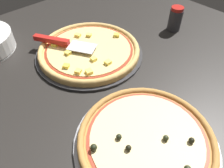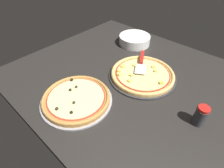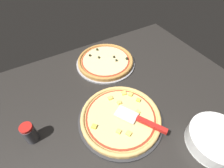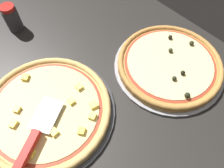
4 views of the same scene
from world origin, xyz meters
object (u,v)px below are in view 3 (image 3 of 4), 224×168
(pizza_front, at_px, (121,117))
(serving_spatula, at_px, (146,122))
(plate_stack, at_px, (216,140))
(parmesan_shaker, at_px, (30,133))
(pizza_back, at_px, (106,61))

(pizza_front, bearing_deg, serving_spatula, -51.45)
(pizza_front, height_order, serving_spatula, serving_spatula)
(plate_stack, relative_size, parmesan_shaker, 2.31)
(pizza_front, bearing_deg, plate_stack, -46.49)
(pizza_back, xyz_separation_m, parmesan_shaker, (-0.54, -0.30, 0.03))
(pizza_front, height_order, plate_stack, plate_stack)
(serving_spatula, distance_m, parmesan_shaker, 0.52)
(serving_spatula, relative_size, plate_stack, 0.97)
(serving_spatula, height_order, parmesan_shaker, parmesan_shaker)
(pizza_front, height_order, pizza_back, pizza_back)
(pizza_back, bearing_deg, parmesan_shaker, -150.97)
(pizza_front, distance_m, plate_stack, 0.43)
(pizza_front, xyz_separation_m, plate_stack, (0.30, -0.31, 0.01))
(pizza_back, distance_m, plate_stack, 0.74)
(plate_stack, bearing_deg, pizza_front, 133.51)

